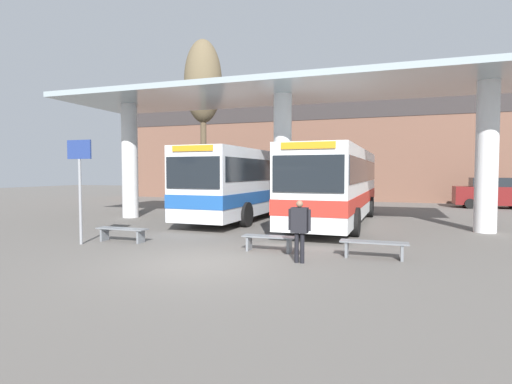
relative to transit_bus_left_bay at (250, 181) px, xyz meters
The scene contains 12 objects.
ground_plane 10.82m from the transit_bus_left_bay, 77.61° to the right, with size 100.00×100.00×0.00m, color #605B56.
townhouse_backdrop 13.80m from the transit_bus_left_bay, 80.19° to the left, with size 40.00×0.58×8.65m.
station_canopy 4.49m from the transit_bus_left_bay, 43.84° to the right, with size 21.07×5.78×5.99m.
transit_bus_left_bay is the anchor object (origin of this frame).
transit_bus_center_bay 4.72m from the transit_bus_left_bay, 15.48° to the right, with size 3.03×11.55×3.30m.
waiting_bench_near_pillar 9.25m from the transit_bus_left_bay, 67.24° to the right, with size 1.53×0.44×0.46m.
waiting_bench_mid_platform 8.69m from the transit_bus_left_bay, 100.41° to the right, with size 1.78×0.44×0.46m.
waiting_bench_far_platform 10.71m from the transit_bus_left_bay, 52.46° to the right, with size 1.77×0.44×0.46m.
info_sign_platform 9.55m from the transit_bus_left_bay, 105.32° to the right, with size 0.90×0.09×3.33m.
pedestrian_waiting 10.68m from the transit_bus_left_bay, 63.87° to the right, with size 0.59×0.25×1.60m.
poplar_tree_behind_left 8.21m from the transit_bus_left_bay, 141.43° to the left, with size 2.36×2.36×10.61m.
parked_car_street 16.32m from the transit_bus_left_bay, 36.78° to the left, with size 4.40×2.05×1.96m.
Camera 1 is at (4.56, -9.02, 2.30)m, focal length 28.00 mm.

